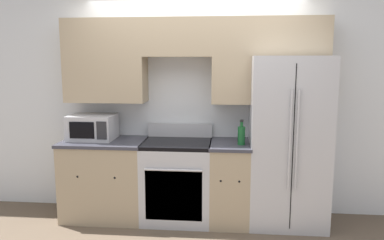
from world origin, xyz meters
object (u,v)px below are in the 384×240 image
Objects in this scene: microwave at (93,127)px; bottle at (241,135)px; oven_range at (177,180)px; refrigerator at (287,141)px.

microwave is 1.88× the size of bottle.
oven_range is 1.31m from refrigerator.
refrigerator is 0.53m from bottle.
microwave reaches higher than bottle.
oven_range is 0.58× the size of refrigerator.
bottle is (0.71, -0.08, 0.56)m from oven_range.
oven_range is 2.10× the size of microwave.
refrigerator reaches higher than oven_range.
bottle is (1.70, -0.13, -0.04)m from microwave.
bottle is at bearing -4.36° from microwave.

